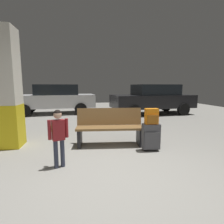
# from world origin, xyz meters

# --- Properties ---
(ground_plane) EXTENTS (18.00, 18.00, 0.10)m
(ground_plane) POSITION_xyz_m (0.00, 4.00, -0.05)
(ground_plane) COLOR gray
(structural_pillar) EXTENTS (0.57, 0.57, 2.73)m
(structural_pillar) POSITION_xyz_m (-2.25, 1.83, 1.36)
(structural_pillar) COLOR yellow
(structural_pillar) RESTS_ON ground_plane
(bench) EXTENTS (1.64, 0.66, 0.89)m
(bench) POSITION_xyz_m (0.12, 1.58, 0.44)
(bench) COLOR brown
(bench) RESTS_ON ground_plane
(suitcase) EXTENTS (0.39, 0.25, 0.60)m
(suitcase) POSITION_xyz_m (0.97, 1.04, 0.32)
(suitcase) COLOR #4C4C51
(suitcase) RESTS_ON ground_plane
(backpack_bright) EXTENTS (0.29, 0.21, 0.34)m
(backpack_bright) POSITION_xyz_m (0.97, 1.04, 0.77)
(backpack_bright) COLOR orange
(backpack_bright) RESTS_ON suitcase
(child) EXTENTS (0.33, 0.20, 1.03)m
(child) POSITION_xyz_m (-0.93, 0.48, 0.63)
(child) COLOR #33384C
(child) RESTS_ON ground_plane
(parked_car_far) EXTENTS (4.24, 2.10, 1.51)m
(parked_car_far) POSITION_xyz_m (-1.98, 7.07, 0.81)
(parked_car_far) COLOR silver
(parked_car_far) RESTS_ON ground_plane
(parked_car_near) EXTENTS (4.25, 2.11, 1.51)m
(parked_car_near) POSITION_xyz_m (3.00, 6.13, 0.81)
(parked_car_near) COLOR black
(parked_car_near) RESTS_ON ground_plane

